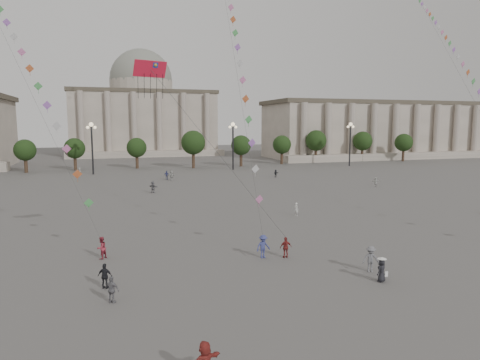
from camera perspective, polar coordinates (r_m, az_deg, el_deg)
name	(u,v)px	position (r m, az deg, el deg)	size (l,w,h in m)	color
ground	(320,295)	(27.51, 10.61, -14.80)	(360.00, 360.00, 0.00)	#4F4C4A
hall_east	(392,130)	(145.32, 19.67, 6.33)	(84.00, 26.22, 17.20)	gray
hall_central	(142,112)	(152.16, -12.87, 8.80)	(48.30, 34.30, 35.50)	gray
tree_row	(161,145)	(101.26, -10.44, 4.59)	(137.12, 5.12, 8.00)	#34271A
lamp_post_mid_west	(92,139)	(92.51, -19.16, 5.24)	(2.00, 0.90, 10.65)	#262628
lamp_post_mid_east	(233,137)	(96.35, -0.95, 5.73)	(2.00, 0.90, 10.65)	#262628
lamp_post_far_east	(350,136)	(108.67, 14.49, 5.70)	(2.00, 0.90, 10.65)	#262628
person_crowd_0	(167,175)	(80.89, -9.76, 0.64)	(0.97, 0.41, 1.66)	#3A4082
person_crowd_4	(171,176)	(79.21, -9.14, 0.57)	(1.70, 0.54, 1.83)	#B3B2AE
person_crowd_6	(371,259)	(31.93, 17.03, -10.04)	(1.21, 0.69, 1.87)	slate
person_crowd_7	(376,182)	(74.47, 17.63, -0.24)	(1.43, 0.46, 1.55)	silver
person_crowd_9	(276,173)	(83.63, 4.79, 0.89)	(1.38, 0.44, 1.48)	black
person_crowd_10	(80,172)	(91.02, -20.56, 1.02)	(0.60, 0.39, 1.64)	#B9BAB5
person_crowd_12	(153,187)	(65.69, -11.52, -0.93)	(1.65, 0.53, 1.78)	slate
person_crowd_13	(296,209)	(48.93, 7.52, -3.88)	(0.55, 0.36, 1.52)	silver
tourist_0	(286,247)	(33.90, 6.13, -8.92)	(0.95, 0.40, 1.63)	maroon
tourist_1	(105,276)	(29.00, -17.55, -12.12)	(0.95, 0.40, 1.63)	black
tourist_3	(112,290)	(26.72, -16.71, -13.84)	(0.94, 0.39, 1.60)	slate
kite_flyer_0	(101,248)	(35.06, -17.99, -8.60)	(0.84, 0.66, 1.74)	#9C2A3B
kite_flyer_1	(263,246)	(33.64, 3.11, -8.84)	(1.19, 0.68, 1.84)	#383F7F
hat_person	(382,269)	(30.29, 18.37, -11.26)	(0.90, 0.78, 1.69)	black
dragon_kite	(152,81)	(29.33, -11.67, 12.78)	(6.21, 1.12, 15.98)	red
kite_train_east	(456,57)	(66.57, 26.84, 14.40)	(24.91, 45.28, 62.14)	#3F3F3F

